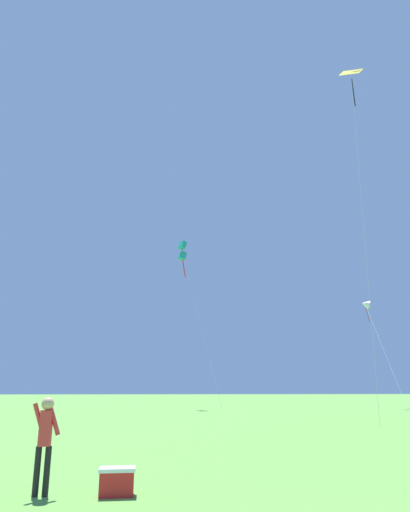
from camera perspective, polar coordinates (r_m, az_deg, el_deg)
kite_yellow_diamond at (r=36.02m, az=17.54°, el=19.07°), size 3.97×5.98×23.91m
kite_white_distant at (r=52.25m, az=18.97°, el=-5.59°), size 3.61×11.99×10.96m
kite_teal_box at (r=49.56m, az=-2.76°, el=0.56°), size 3.43×8.02×16.97m
person_foreground_watcher at (r=8.96m, az=-18.93°, el=-20.01°), size 0.50×0.21×1.57m
picnic_cooler at (r=8.79m, az=-10.69°, el=-25.38°), size 0.60×0.40×0.44m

